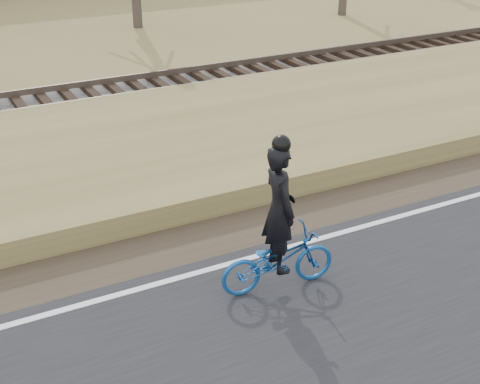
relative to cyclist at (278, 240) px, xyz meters
name	(u,v)px	position (x,y,z in m)	size (l,w,h in m)	color
ground	(140,301)	(-1.89, 0.68, -0.85)	(120.00, 120.00, 0.00)	olive
edge_line	(135,290)	(-1.89, 0.88, -0.78)	(120.00, 0.12, 0.01)	silver
shoulder	(114,261)	(-1.89, 1.88, -0.83)	(120.00, 1.60, 0.04)	#473A2B
embankment	(64,179)	(-1.89, 4.88, -0.63)	(120.00, 5.00, 0.44)	olive
ballast	(23,119)	(-1.89, 8.68, -0.62)	(120.00, 3.00, 0.45)	slate
railroad	(21,107)	(-1.89, 8.68, -0.32)	(120.00, 2.40, 0.29)	black
cyclist	(278,240)	(0.00, 0.00, 0.00)	(1.79, 0.81, 2.38)	#14498D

